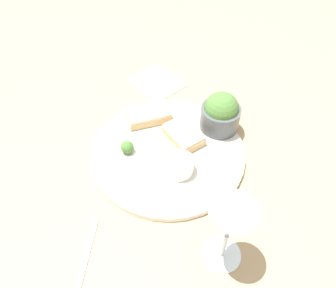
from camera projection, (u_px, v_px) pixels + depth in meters
name	position (u px, v px, depth m)	size (l,w,h in m)	color
ground_plane	(168.00, 154.00, 0.73)	(4.00, 4.00, 0.00)	tan
dinner_plate	(168.00, 152.00, 0.72)	(0.34, 0.34, 0.01)	silver
salad_bowl	(221.00, 113.00, 0.74)	(0.09, 0.09, 0.09)	#4C5156
sauce_ramekin	(179.00, 165.00, 0.67)	(0.06, 0.06, 0.03)	white
cheese_toast_near	(149.00, 115.00, 0.77)	(0.12, 0.11, 0.03)	tan
cheese_toast_far	(183.00, 135.00, 0.73)	(0.11, 0.10, 0.03)	tan
wine_glass	(230.00, 226.00, 0.50)	(0.07, 0.07, 0.15)	silver
garnish	(127.00, 147.00, 0.70)	(0.03, 0.03, 0.03)	#477533
napkin	(157.00, 82.00, 0.89)	(0.17, 0.16, 0.01)	beige
fork	(83.00, 270.00, 0.55)	(0.06, 0.19, 0.01)	silver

